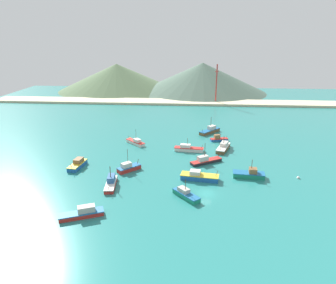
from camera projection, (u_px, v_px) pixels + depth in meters
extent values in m
cube|color=teal|center=(203.00, 152.00, 106.45)|extent=(260.00, 280.00, 0.50)
cube|color=red|center=(81.00, 215.00, 67.95)|extent=(9.76, 5.97, 0.92)
cube|color=#1E669E|center=(81.00, 213.00, 67.76)|extent=(9.96, 6.09, 0.20)
cube|color=#B2ADA3|center=(86.00, 209.00, 67.86)|extent=(4.19, 3.18, 1.34)
cube|color=#1E5BA8|center=(200.00, 177.00, 85.55)|extent=(10.64, 4.63, 1.29)
cube|color=gold|center=(200.00, 175.00, 85.31)|extent=(10.85, 4.72, 0.20)
cube|color=beige|center=(195.00, 172.00, 85.36)|extent=(3.17, 2.78, 1.10)
cylinder|color=#4C3823|center=(217.00, 174.00, 84.10)|extent=(0.74, 0.22, 1.74)
cube|color=silver|center=(135.00, 143.00, 113.79)|extent=(7.92, 7.66, 0.95)
cube|color=red|center=(135.00, 141.00, 113.60)|extent=(8.08, 7.82, 0.20)
cube|color=silver|center=(137.00, 140.00, 112.63)|extent=(3.14, 3.10, 1.07)
cylinder|color=#4C3823|center=(129.00, 137.00, 116.17)|extent=(0.49, 0.48, 1.29)
cylinder|color=#4C3823|center=(136.00, 134.00, 112.24)|extent=(0.10, 0.10, 3.62)
cube|color=#198466|center=(249.00, 175.00, 87.00)|extent=(8.85, 3.94, 1.22)
cube|color=#1E669E|center=(249.00, 173.00, 86.77)|extent=(9.03, 4.02, 0.20)
cube|color=brown|center=(253.00, 171.00, 86.33)|extent=(2.40, 2.52, 1.37)
cylinder|color=#4C3823|center=(252.00, 164.00, 85.76)|extent=(0.15, 0.15, 2.58)
cube|color=#198466|center=(186.00, 196.00, 75.94)|extent=(7.04, 7.48, 1.07)
cube|color=#1E669E|center=(186.00, 193.00, 75.74)|extent=(7.18, 7.63, 0.20)
cube|color=#B2ADA3|center=(184.00, 190.00, 76.29)|extent=(3.36, 3.46, 0.97)
cylinder|color=#4C3823|center=(185.00, 184.00, 75.23)|extent=(0.14, 0.14, 2.69)
cube|color=#232328|center=(206.00, 162.00, 96.80)|extent=(10.11, 7.63, 0.81)
cube|color=red|center=(206.00, 160.00, 96.63)|extent=(10.31, 7.78, 0.20)
cube|color=beige|center=(203.00, 158.00, 95.76)|extent=(3.77, 3.30, 1.56)
cylinder|color=#4C3823|center=(218.00, 156.00, 98.58)|extent=(0.49, 0.37, 1.11)
cylinder|color=#4C3823|center=(205.00, 150.00, 95.14)|extent=(0.15, 0.15, 4.10)
cube|color=brown|center=(223.00, 148.00, 107.77)|extent=(5.85, 10.14, 1.15)
cube|color=white|center=(223.00, 147.00, 107.55)|extent=(5.97, 10.34, 0.20)
cube|color=beige|center=(224.00, 144.00, 108.39)|extent=(3.39, 4.62, 1.13)
cylinder|color=#4C3823|center=(220.00, 149.00, 103.52)|extent=(0.33, 0.67, 1.56)
cylinder|color=#4C3823|center=(224.00, 139.00, 107.07)|extent=(0.19, 0.19, 2.57)
cube|color=red|center=(129.00, 169.00, 91.30)|extent=(6.78, 6.72, 1.17)
cube|color=#1E669E|center=(129.00, 167.00, 91.08)|extent=(6.92, 6.85, 0.20)
cube|color=beige|center=(126.00, 165.00, 90.29)|extent=(3.36, 3.35, 1.31)
cylinder|color=#4C3823|center=(138.00, 162.00, 92.79)|extent=(0.56, 0.56, 1.58)
cylinder|color=#4C3823|center=(128.00, 156.00, 89.75)|extent=(0.11, 0.11, 4.18)
cube|color=red|center=(111.00, 185.00, 81.71)|extent=(3.43, 9.22, 0.92)
cube|color=white|center=(111.00, 183.00, 81.53)|extent=(3.50, 9.41, 0.20)
cube|color=#28568C|center=(111.00, 178.00, 82.32)|extent=(2.24, 4.03, 1.46)
cylinder|color=#4C3823|center=(108.00, 188.00, 77.53)|extent=(0.18, 0.56, 1.25)
cylinder|color=#4C3823|center=(110.00, 172.00, 80.87)|extent=(0.19, 0.19, 3.02)
cube|color=#1E5BA8|center=(219.00, 140.00, 117.39)|extent=(6.87, 3.61, 0.74)
cube|color=red|center=(219.00, 139.00, 117.24)|extent=(7.01, 3.69, 0.20)
cube|color=brown|center=(217.00, 137.00, 116.83)|extent=(2.45, 2.05, 1.49)
cylinder|color=#4C3823|center=(227.00, 137.00, 117.56)|extent=(0.48, 0.23, 1.01)
cube|color=brown|center=(210.00, 132.00, 126.71)|extent=(8.92, 9.76, 1.17)
cube|color=#1E669E|center=(210.00, 130.00, 126.49)|extent=(9.10, 9.95, 0.20)
cube|color=beige|center=(212.00, 127.00, 127.10)|extent=(3.77, 3.92, 1.43)
cylinder|color=#4C3823|center=(202.00, 131.00, 123.08)|extent=(0.53, 0.59, 1.58)
cylinder|color=#4C3823|center=(211.00, 122.00, 125.79)|extent=(0.16, 0.16, 3.79)
cube|color=silver|center=(189.00, 150.00, 106.81)|extent=(10.09, 3.52, 1.07)
cube|color=red|center=(189.00, 148.00, 106.61)|extent=(10.29, 3.59, 0.20)
cube|color=silver|center=(185.00, 146.00, 106.60)|extent=(3.65, 2.23, 1.09)
cylinder|color=#4C3823|center=(202.00, 147.00, 105.65)|extent=(0.63, 0.18, 1.45)
cylinder|color=#4C3823|center=(188.00, 141.00, 105.94)|extent=(0.10, 0.10, 2.28)
cube|color=#1E5BA8|center=(77.00, 166.00, 93.37)|extent=(3.78, 8.20, 1.17)
cube|color=gold|center=(77.00, 164.00, 93.15)|extent=(3.86, 8.37, 0.20)
cube|color=brown|center=(79.00, 160.00, 93.83)|extent=(2.49, 3.51, 1.19)
cylinder|color=#4C3823|center=(71.00, 166.00, 89.62)|extent=(0.21, 0.68, 1.58)
sphere|color=gold|center=(130.00, 138.00, 120.28)|extent=(0.64, 0.64, 0.64)
sphere|color=silver|center=(298.00, 178.00, 86.37)|extent=(0.87, 0.87, 0.87)
cube|color=beige|center=(198.00, 102.00, 182.66)|extent=(247.00, 14.91, 1.20)
cone|color=#56704C|center=(117.00, 77.00, 225.60)|extent=(84.26, 84.26, 18.78)
cone|color=#4C6656|center=(202.00, 77.00, 217.05)|extent=(89.34, 89.34, 20.27)
cylinder|color=#B7332D|center=(216.00, 84.00, 178.30)|extent=(0.73, 0.73, 22.70)
cylinder|color=#B7332D|center=(217.00, 71.00, 175.92)|extent=(2.27, 0.37, 0.37)
cylinder|color=#B7332D|center=(217.00, 79.00, 177.41)|extent=(0.37, 1.82, 0.37)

